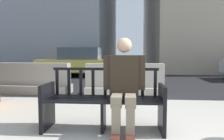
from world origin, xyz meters
TOP-DOWN VIEW (x-y plane):
  - street_asphalt at (0.00, 8.70)m, footprint 120.00×12.00m
  - street_bench at (-0.71, 0.56)m, footprint 1.69×0.53m
  - seated_person at (-0.42, 0.50)m, footprint 0.58×0.72m
  - jersey_barrier_centre at (-0.47, 3.12)m, footprint 2.02×0.76m
  - jersey_barrier_left at (-2.97, 3.26)m, footprint 2.03×0.77m
  - car_taxi_near at (-2.55, 7.74)m, footprint 4.24×2.06m

SIDE VIEW (x-z plane):
  - street_asphalt at x=0.00m, z-range 0.00..0.01m
  - jersey_barrier_centre at x=-0.47m, z-range -0.08..0.76m
  - jersey_barrier_left at x=-2.97m, z-range -0.08..0.76m
  - street_bench at x=-0.71m, z-range -0.04..0.84m
  - car_taxi_near at x=-2.55m, z-range -0.01..1.35m
  - seated_person at x=-0.42m, z-range 0.03..1.35m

